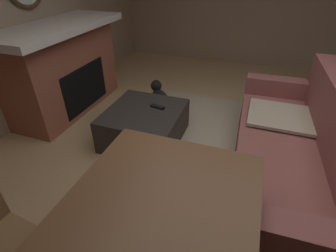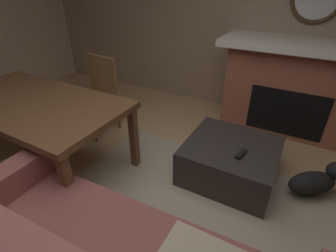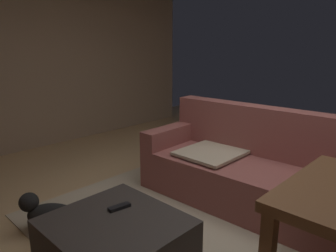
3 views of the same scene
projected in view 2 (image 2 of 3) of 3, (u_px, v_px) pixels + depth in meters
The scene contains 9 objects.
floor at pixel (143, 232), 2.00m from camera, with size 8.38×8.38×0.00m, color tan.
wall_back_fireplace_side at pixel (250, 16), 3.32m from camera, with size 7.38×0.12×2.59m, color #9E846B.
area_rug at pixel (200, 229), 2.02m from camera, with size 2.60×2.00×0.01m, color tan.
fireplace at pixel (293, 88), 3.10m from camera, with size 1.80×0.76×1.13m.
ottoman_coffee_table at pixel (230, 161), 2.48m from camera, with size 0.85×0.80×0.38m, color #2D2826.
tv_remote at pixel (241, 154), 2.24m from camera, with size 0.05×0.16×0.02m, color black.
dining_table at pixel (33, 107), 2.43m from camera, with size 1.84×0.96×0.74m.
dining_chair_south at pixel (98, 90), 3.15m from camera, with size 0.48×0.48×0.93m.
small_dog at pixel (316, 181), 2.25m from camera, with size 0.48×0.44×0.30m.
Camera 2 is at (-0.80, 1.04, 1.74)m, focal length 27.04 mm.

